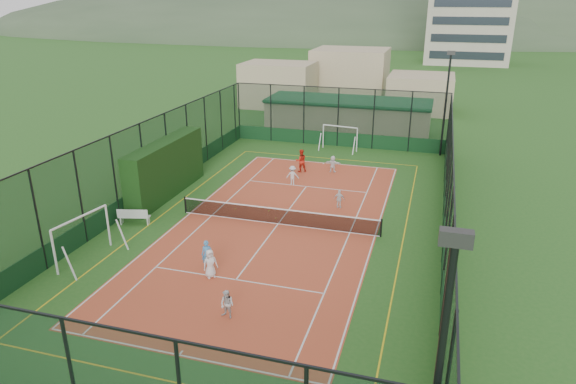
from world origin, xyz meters
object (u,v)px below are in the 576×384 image
futsal_goal_near (83,238)px  child_near_mid (207,255)px  coach (301,161)px  white_bench (134,216)px  child_near_right (227,304)px  child_far_right (339,199)px  floodlight_ne (445,105)px  child_near_left (210,264)px  child_far_left (293,175)px  futsal_goal_far (340,138)px  clubhouse (348,116)px  child_far_back (333,164)px

futsal_goal_near → child_near_mid: 6.22m
coach → white_bench: bearing=32.4°
child_near_mid → child_near_right: bearing=-72.6°
child_near_mid → coach: size_ratio=0.83×
child_far_right → coach: (-4.06, 6.08, 0.26)m
futsal_goal_near → floodlight_ne: bearing=-25.7°
child_far_right → child_near_left: bearing=73.9°
futsal_goal_near → child_far_left: (6.85, 13.14, -0.44)m
futsal_goal_far → child_near_left: bearing=-86.0°
child_near_mid → white_bench: bearing=132.3°
child_far_right → clubhouse: bearing=-74.7°
child_near_right → child_near_left: bearing=139.3°
white_bench → child_near_left: 7.81m
child_far_back → futsal_goal_near: bearing=61.3°
clubhouse → child_near_right: bearing=-88.6°
child_near_mid → futsal_goal_far: bearing=66.3°
white_bench → floodlight_ne: bearing=34.9°
child_far_left → coach: coach is taller
white_bench → child_near_right: bearing=-53.2°
child_near_mid → child_near_right: child_near_mid is taller
child_near_mid → coach: bearing=69.9°
white_bench → child_near_mid: (6.09, -3.46, 0.22)m
child_near_left → child_far_right: bearing=23.7°
futsal_goal_near → child_far_left: 14.83m
floodlight_ne → clubhouse: (-8.60, 5.40, -2.55)m
futsal_goal_far → floodlight_ne: bearing=12.6°
child_near_left → clubhouse: bearing=43.9°
floodlight_ne → child_far_back: (-7.52, -6.67, -3.49)m
child_near_right → child_far_left: child_far_left is taller
child_near_right → clubhouse: bearing=105.0°
child_near_right → child_far_right: bearing=94.1°
child_far_right → coach: bearing=-49.7°
futsal_goal_far → child_near_left: size_ratio=2.24×
child_far_left → child_far_right: 5.04m
child_near_mid → child_near_right: 4.29m
clubhouse → child_near_left: clubhouse is taller
child_near_mid → child_far_right: child_near_mid is taller
child_near_mid → child_far_left: bearing=68.6°
futsal_goal_near → child_far_right: (10.72, 9.93, -0.52)m
clubhouse → futsal_goal_far: 6.08m
white_bench → coach: (6.61, 11.66, 0.36)m
child_far_right → child_far_back: (-1.79, 6.63, 0.03)m
floodlight_ne → clubhouse: bearing=147.9°
futsal_goal_near → child_near_right: bearing=-97.2°
floodlight_ne → child_near_left: (-9.81, -23.08, -3.43)m
clubhouse → child_near_mid: clubhouse is taller
clubhouse → child_near_right: (0.78, -31.24, -0.95)m
child_far_left → child_far_back: (2.09, 3.42, -0.05)m
floodlight_ne → futsal_goal_far: 8.79m
child_far_right → child_far_back: child_far_back is taller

